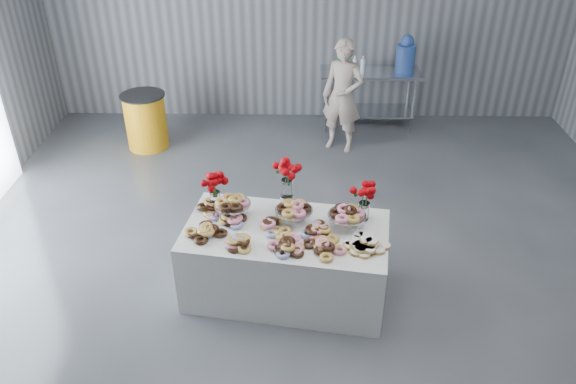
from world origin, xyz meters
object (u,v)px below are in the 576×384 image
object	(u,v)px
display_table	(286,261)
trash_barrel	(146,121)
water_jug	(406,55)
prep_table	(369,89)
person	(343,96)

from	to	relation	value
display_table	trash_barrel	distance (m)	3.76
display_table	water_jug	xyz separation A→B (m)	(1.69, 3.89, 0.77)
prep_table	trash_barrel	size ratio (longest dim) A/B	1.85
prep_table	water_jug	size ratio (longest dim) A/B	2.71
water_jug	trash_barrel	bearing A→B (deg)	-168.53
trash_barrel	water_jug	bearing A→B (deg)	11.47
prep_table	person	world-z (taller)	person
person	trash_barrel	world-z (taller)	person
trash_barrel	person	bearing A→B (deg)	0.11
prep_table	trash_barrel	xyz separation A→B (m)	(-3.29, -0.77, -0.21)
water_jug	person	size ratio (longest dim) A/B	0.34
water_jug	person	bearing A→B (deg)	-141.71
water_jug	person	world-z (taller)	person
display_table	water_jug	world-z (taller)	water_jug
display_table	prep_table	distance (m)	4.07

